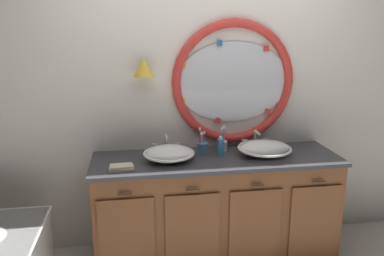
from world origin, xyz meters
name	(u,v)px	position (x,y,z in m)	size (l,w,h in m)	color
back_wall_assembly	(208,95)	(0.01, 0.59, 1.31)	(6.40, 0.26, 2.60)	silver
vanity_counter	(216,207)	(0.02, 0.26, 0.43)	(1.96, 0.62, 0.87)	brown
sink_basin_left	(169,153)	(-0.36, 0.23, 0.93)	(0.40, 0.40, 0.12)	white
sink_basin_right	(264,148)	(0.40, 0.23, 0.93)	(0.43, 0.43, 0.12)	white
faucet_set_left	(166,144)	(-0.36, 0.46, 0.93)	(0.24, 0.15, 0.15)	silver
faucet_set_right	(255,140)	(0.40, 0.47, 0.93)	(0.23, 0.14, 0.15)	silver
toothbrush_holder_left	(202,147)	(-0.08, 0.36, 0.92)	(0.09, 0.09, 0.22)	slate
toothbrush_holder_right	(223,145)	(0.10, 0.41, 0.92)	(0.08, 0.08, 0.22)	silver
soap_dispenser	(221,147)	(0.06, 0.29, 0.94)	(0.05, 0.06, 0.17)	#388EBC
folded_hand_towel	(121,167)	(-0.72, 0.10, 0.88)	(0.17, 0.11, 0.03)	beige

